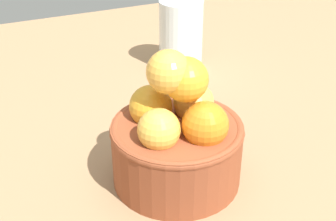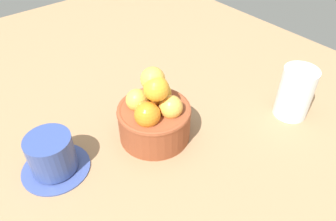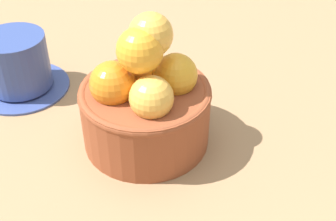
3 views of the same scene
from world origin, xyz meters
The scene contains 3 objects.
ground_plane centered at (0.00, 0.00, -2.46)cm, with size 148.76×116.61×4.93cm, color #997551.
terracotta_bowl centered at (-0.03, -0.03, 5.28)cm, with size 13.76×13.76×14.86cm.
water_glass centered at (-12.80, -25.92, 5.40)cm, with size 6.81×6.81×10.81cm, color silver.
Camera 1 is at (17.34, 36.50, 31.99)cm, focal length 50.27 mm.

